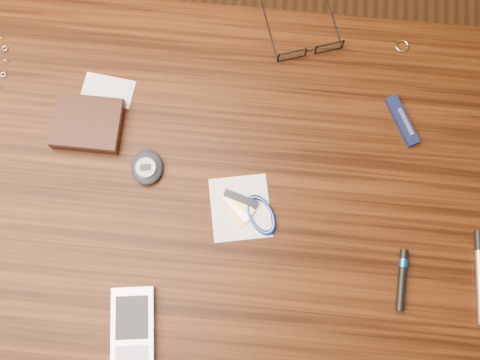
{
  "coord_description": "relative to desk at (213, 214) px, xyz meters",
  "views": [
    {
      "loc": [
        0.06,
        -0.15,
        1.58
      ],
      "look_at": [
        0.04,
        0.04,
        0.76
      ],
      "focal_mm": 40.0,
      "sensor_mm": 36.0,
      "label": 1
    }
  ],
  "objects": [
    {
      "name": "black_blue_pen",
      "position": [
        0.3,
        -0.09,
        0.11
      ],
      "size": [
        0.02,
        0.09,
        0.01
      ],
      "color": "black",
      "rests_on": "desk"
    },
    {
      "name": "eyeglasses",
      "position": [
        0.14,
        0.28,
        0.11
      ],
      "size": [
        0.15,
        0.15,
        0.03
      ],
      "color": "black",
      "rests_on": "desk"
    },
    {
      "name": "pda_phone",
      "position": [
        -0.09,
        -0.2,
        0.11
      ],
      "size": [
        0.08,
        0.12,
        0.02
      ],
      "color": "#B2B3B7",
      "rests_on": "desk"
    },
    {
      "name": "silver_pen",
      "position": [
        0.42,
        -0.06,
        0.11
      ],
      "size": [
        0.02,
        0.14,
        0.01
      ],
      "color": "#B8B7BC",
      "rests_on": "desk"
    },
    {
      "name": "wallet_and_card",
      "position": [
        -0.21,
        0.11,
        0.11
      ],
      "size": [
        0.12,
        0.14,
        0.02
      ],
      "color": "black",
      "rests_on": "desk"
    },
    {
      "name": "notepad_keys",
      "position": [
        0.06,
        -0.01,
        0.11
      ],
      "size": [
        0.13,
        0.12,
        0.01
      ],
      "color": "white",
      "rests_on": "desk"
    },
    {
      "name": "desk",
      "position": [
        0.0,
        0.0,
        0.0
      ],
      "size": [
        1.0,
        0.7,
        0.75
      ],
      "color": "#381909",
      "rests_on": "ground"
    },
    {
      "name": "pedometer",
      "position": [
        -0.1,
        0.05,
        0.11
      ],
      "size": [
        0.06,
        0.07,
        0.02
      ],
      "color": "#20222D",
      "rests_on": "desk"
    },
    {
      "name": "gold_ring",
      "position": [
        0.29,
        0.3,
        0.1
      ],
      "size": [
        0.03,
        0.03,
        0.0
      ],
      "primitive_type": "torus",
      "rotation": [
        0.0,
        0.0,
        -0.16
      ],
      "color": "tan",
      "rests_on": "desk"
    },
    {
      "name": "pocket_knife",
      "position": [
        0.3,
        0.17,
        0.11
      ],
      "size": [
        0.06,
        0.09,
        0.01
      ],
      "color": "#0D163D",
      "rests_on": "desk"
    },
    {
      "name": "ground",
      "position": [
        0.0,
        0.0,
        -0.65
      ],
      "size": [
        3.8,
        3.8,
        0.0
      ],
      "primitive_type": "plane",
      "color": "#472814",
      "rests_on": "ground"
    }
  ]
}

